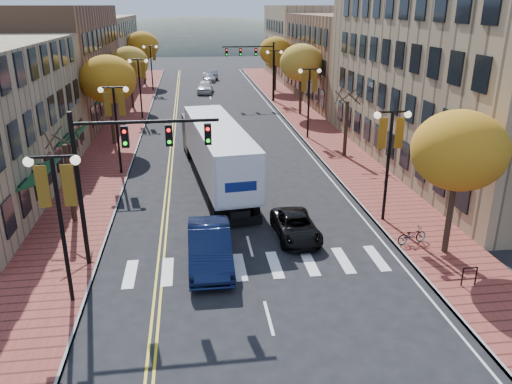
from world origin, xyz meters
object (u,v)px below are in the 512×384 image
object	(u,v)px
semi_truck	(215,147)
bicycle	(412,235)
black_suv	(296,226)
navy_sedan	(210,247)

from	to	relation	value
semi_truck	bicycle	bearing A→B (deg)	-56.61
semi_truck	black_suv	world-z (taller)	semi_truck
black_suv	bicycle	distance (m)	5.64
navy_sedan	bicycle	bearing A→B (deg)	3.73
bicycle	semi_truck	bearing A→B (deg)	26.73
semi_truck	navy_sedan	bearing A→B (deg)	-100.77
semi_truck	bicycle	xyz separation A→B (m)	(8.91, -10.73, -1.82)
navy_sedan	bicycle	distance (m)	9.81
bicycle	navy_sedan	bearing A→B (deg)	80.50
semi_truck	navy_sedan	xyz separation A→B (m)	(-0.88, -11.32, -1.50)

